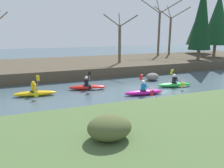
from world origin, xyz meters
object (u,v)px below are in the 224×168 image
object	(u,v)px
kayaker_far_back	(35,93)
boulder_midstream	(152,77)
kayaker_trailing	(89,87)
kayaker_lead	(176,84)
kayaker_middle	(144,92)

from	to	relation	value
kayaker_far_back	boulder_midstream	xyz separation A→B (m)	(9.67, 1.30, 0.10)
kayaker_trailing	boulder_midstream	bearing A→B (deg)	24.24
kayaker_lead	boulder_midstream	distance (m)	2.65
kayaker_lead	kayaker_far_back	xyz separation A→B (m)	(-10.17, 1.30, 0.02)
kayaker_lead	boulder_midstream	size ratio (longest dim) A/B	2.42
kayaker_trailing	kayaker_far_back	world-z (taller)	same
kayaker_lead	kayaker_middle	size ratio (longest dim) A/B	1.00
kayaker_middle	kayaker_far_back	world-z (taller)	same
kayaker_lead	kayaker_trailing	xyz separation A→B (m)	(-6.44, 1.61, 0.00)
kayaker_trailing	boulder_midstream	distance (m)	6.03
kayaker_middle	kayaker_trailing	world-z (taller)	same
kayaker_middle	kayaker_far_back	bearing A→B (deg)	167.56
kayaker_trailing	kayaker_far_back	distance (m)	3.74
kayaker_lead	kayaker_trailing	world-z (taller)	same
kayaker_lead	kayaker_far_back	world-z (taller)	same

